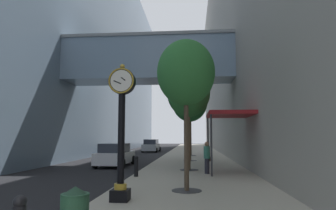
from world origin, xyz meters
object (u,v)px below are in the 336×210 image
bollard_third (120,174)px  car_white_near (115,155)px  bollard_fourth (136,165)px  street_tree_near (186,73)px  street_tree_far (190,109)px  car_silver_mid (151,146)px  street_clock (121,124)px  street_tree_mid_far (190,101)px  street_tree_mid_near (189,93)px  pedestrian_walking (207,157)px

bollard_third → car_white_near: (-2.73, 9.45, 0.11)m
bollard_fourth → street_tree_near: (2.58, -3.59, 3.83)m
bollard_third → street_tree_far: (2.58, 19.47, 4.35)m
street_tree_near → car_silver_mid: (-5.43, 28.81, -3.68)m
street_clock → bollard_fourth: bearing=96.0°
street_tree_mid_far → street_tree_near: bearing=-90.0°
bollard_fourth → street_tree_mid_near: (2.58, 3.00, 4.07)m
street_tree_mid_far → pedestrian_walking: 9.14m
street_clock → car_white_near: size_ratio=0.96×
street_tree_near → bollard_fourth: bearing=125.7°
bollard_fourth → street_tree_mid_far: (2.58, 9.60, 4.33)m
street_tree_mid_near → pedestrian_walking: 4.16m
street_tree_mid_near → street_clock: bearing=-103.4°
car_silver_mid → street_tree_mid_near: bearing=-76.3°
bollard_third → street_tree_far: bearing=82.5°
bollard_third → street_tree_mid_far: bearing=78.7°
pedestrian_walking → street_tree_mid_near: bearing=121.9°
street_tree_far → car_white_near: bearing=-117.9°
street_tree_mid_far → street_tree_far: (0.00, 6.60, 0.02)m
bollard_fourth → street_tree_mid_near: bearing=49.3°
pedestrian_walking → car_silver_mid: (-6.42, 23.80, -0.21)m
bollard_third → street_tree_mid_near: size_ratio=0.17×
car_white_near → bollard_third: bearing=-73.9°
street_clock → car_silver_mid: 30.90m
pedestrian_walking → bollard_third: bearing=-127.2°
street_clock → street_tree_far: bearing=84.7°
bollard_fourth → street_tree_mid_far: 10.84m
bollard_fourth → street_tree_near: 5.85m
bollard_fourth → car_silver_mid: 25.38m
street_tree_mid_far → car_white_near: street_tree_mid_far is taller
bollard_third → street_tree_far: street_tree_far is taller
street_tree_near → street_tree_mid_far: street_tree_mid_far is taller
bollard_fourth → pedestrian_walking: (3.56, 1.42, 0.35)m
street_tree_far → car_silver_mid: bearing=121.0°
street_tree_mid_far → car_silver_mid: 17.06m
bollard_fourth → pedestrian_walking: pedestrian_walking is taller
street_tree_near → street_tree_mid_near: bearing=90.0°
bollard_fourth → car_white_near: car_white_near is taller
street_tree_near → bollard_third: bearing=173.0°
street_tree_mid_far → car_silver_mid: bearing=109.2°
street_tree_far → pedestrian_walking: 15.33m
car_white_near → bollard_fourth: bearing=-66.1°
street_tree_near → street_tree_mid_near: 6.60m
car_white_near → car_silver_mid: bearing=90.4°
bollard_third → car_silver_mid: size_ratio=0.22×
street_tree_far → car_white_near: street_tree_far is taller
street_clock → car_white_near: 12.20m
street_tree_mid_near → car_white_near: 7.34m
bollard_third → bollard_fourth: bearing=90.0°
street_clock → bollard_fourth: (-0.57, 5.45, -1.82)m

